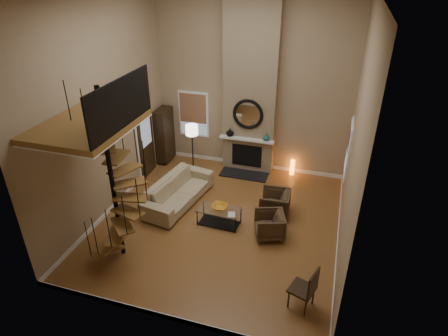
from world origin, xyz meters
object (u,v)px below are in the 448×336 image
(armchair_far, at_px, (272,225))
(side_chair, at_px, (307,288))
(hutch, at_px, (164,135))
(sofa, at_px, (178,190))
(floor_lamp, at_px, (192,134))
(armchair_near, at_px, (277,204))
(accent_lamp, at_px, (292,167))
(coffee_table, at_px, (219,215))

(armchair_far, distance_m, side_chair, 2.25)
(armchair_far, xyz_separation_m, side_chair, (1.04, -1.99, 0.17))
(hutch, height_order, sofa, hutch)
(sofa, bearing_deg, hutch, 41.18)
(hutch, height_order, floor_lamp, hutch)
(armchair_far, bearing_deg, armchair_near, 163.39)
(armchair_far, distance_m, accent_lamp, 3.27)
(sofa, relative_size, accent_lamp, 4.93)
(coffee_table, relative_size, side_chair, 1.16)
(coffee_table, height_order, accent_lamp, accent_lamp)
(armchair_near, xyz_separation_m, side_chair, (1.08, -2.94, 0.17))
(side_chair, bearing_deg, accent_lamp, 100.93)
(hutch, bearing_deg, floor_lamp, -27.83)
(floor_lamp, relative_size, accent_lamp, 3.42)
(hutch, distance_m, floor_lamp, 1.48)
(armchair_near, height_order, accent_lamp, armchair_near)
(armchair_near, height_order, side_chair, side_chair)
(hutch, xyz_separation_m, armchair_near, (4.15, -2.01, -0.60))
(hutch, xyz_separation_m, armchair_far, (4.19, -2.96, -0.60))
(hutch, xyz_separation_m, accent_lamp, (4.22, 0.31, -0.70))
(accent_lamp, height_order, side_chair, side_chair)
(armchair_far, bearing_deg, sofa, -123.75)
(floor_lamp, bearing_deg, coffee_table, -54.77)
(floor_lamp, xyz_separation_m, side_chair, (3.99, -4.29, -0.89))
(hutch, height_order, coffee_table, hutch)
(hutch, bearing_deg, armchair_far, -35.22)
(side_chair, bearing_deg, coffee_table, 139.27)
(hutch, relative_size, side_chair, 1.81)
(sofa, relative_size, armchair_far, 3.48)
(armchair_near, relative_size, side_chair, 0.79)
(floor_lamp, bearing_deg, hutch, 152.17)
(armchair_near, relative_size, accent_lamp, 1.56)
(hutch, relative_size, accent_lamp, 3.56)
(accent_lamp, bearing_deg, floor_lamp, -161.95)
(armchair_far, height_order, floor_lamp, floor_lamp)
(sofa, distance_m, floor_lamp, 1.88)
(hutch, distance_m, coffee_table, 4.05)
(coffee_table, relative_size, accent_lamp, 2.29)
(hutch, height_order, armchair_far, hutch)
(accent_lamp, bearing_deg, coffee_table, -114.22)
(sofa, distance_m, accent_lamp, 3.79)
(hutch, distance_m, side_chair, 7.22)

